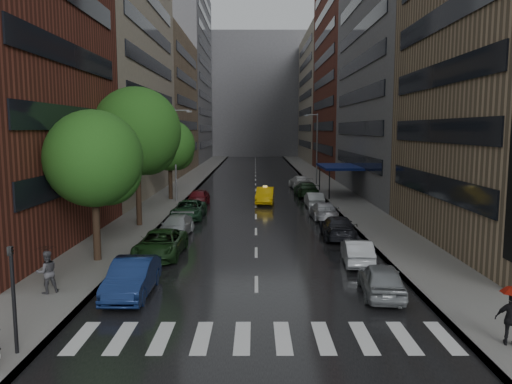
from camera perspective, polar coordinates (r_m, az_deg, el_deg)
ground at (r=19.84m, az=0.08°, el=-14.01°), size 220.00×220.00×0.00m
road at (r=68.86m, az=-0.05°, el=1.24°), size 14.00×140.00×0.01m
sidewalk_left at (r=69.43m, az=-7.50°, el=1.28°), size 4.00×140.00×0.15m
sidewalk_right at (r=69.45m, az=7.40°, el=1.29°), size 4.00×140.00×0.15m
crosswalk at (r=17.98m, az=0.76°, el=-16.29°), size 13.15×2.80×0.01m
buildings_left at (r=79.20m, az=-11.29°, el=13.47°), size 8.00×108.00×38.00m
buildings_right at (r=77.08m, az=11.46°, el=12.93°), size 8.05×109.10×36.00m
building_far at (r=136.77m, az=-0.08°, el=10.92°), size 40.00×14.00×32.00m
tree_near at (r=27.75m, az=-18.07°, el=3.63°), size 5.15×5.15×8.21m
tree_mid at (r=37.19m, az=-13.47°, el=6.72°), size 6.40×6.40×10.20m
tree_far at (r=50.74m, az=-9.84°, el=5.27°), size 5.09×5.09×8.11m
taxi at (r=48.33m, az=1.04°, el=-0.39°), size 2.00×4.87×1.57m
parked_cars_left at (r=34.57m, az=-9.01°, el=-3.61°), size 2.57×30.04×1.58m
parked_cars_right at (r=43.58m, az=7.10°, el=-1.33°), size 2.79×44.13×1.60m
ped_black_umbrella at (r=23.41m, az=-22.82°, el=-7.72°), size 1.14×1.09×2.09m
traffic_light at (r=17.52m, az=-26.01°, el=-9.96°), size 0.18×0.15×3.45m
street_lamp_left at (r=49.14m, az=-9.10°, el=4.45°), size 1.74×0.22×9.00m
street_lamp_right at (r=64.00m, az=6.91°, el=5.11°), size 1.74×0.22×9.00m
awning at (r=54.40m, az=9.48°, el=2.85°), size 4.00×8.00×3.12m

